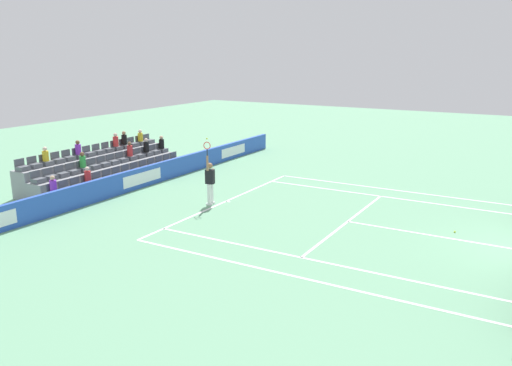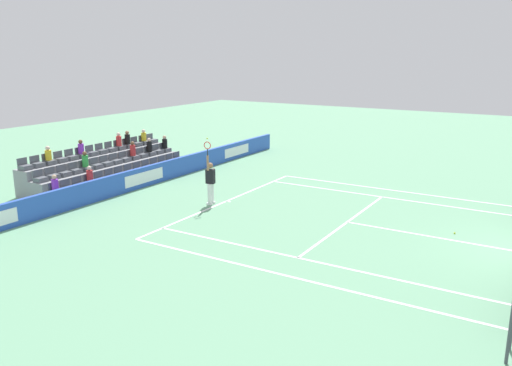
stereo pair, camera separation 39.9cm
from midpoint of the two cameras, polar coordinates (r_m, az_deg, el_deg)
The scene contains 12 objects.
line_baseline at distance 22.45m, azimuth -3.80°, elevation -2.00°, with size 10.97×0.10×0.01m, color white.
line_service at distance 20.04m, azimuth 9.41°, elevation -4.15°, with size 8.23×0.10×0.01m, color white.
line_centre_service at distance 19.24m, azimuth 18.38°, elevation -5.49°, with size 0.10×6.40×0.01m, color white.
line_singles_sideline_left at distance 16.30m, azimuth 5.71°, elevation -8.38°, with size 0.10×11.89×0.01m, color white.
line_singles_sideline_right at distance 23.67m, azimuth 13.99°, elevation -1.55°, with size 0.10×11.89×0.01m, color white.
line_doubles_sideline_left at distance 15.16m, azimuth 3.53°, elevation -10.12°, with size 0.10×11.89×0.01m, color white.
line_doubles_sideline_right at distance 24.95m, azimuth 14.87°, elevation -0.80°, with size 0.10×11.89×0.01m, color white.
line_centre_mark at distance 22.39m, azimuth -3.59°, elevation -2.04°, with size 0.10×0.20×0.01m, color white.
sponsor_barrier at distance 25.22m, azimuth -12.87°, elevation 0.58°, with size 23.90×0.22×0.95m.
tennis_player at distance 21.80m, azimuth -5.55°, elevation 0.16°, with size 0.53×0.39×2.85m.
stadium_stand at distance 26.81m, azimuth -16.52°, elevation 1.31°, with size 8.68×2.85×2.18m.
loose_tennis_ball at distance 19.80m, azimuth 20.29°, elevation -5.00°, with size 0.07×0.07×0.07m, color #D1E533.
Camera 1 is at (18.00, -0.02, 6.21)m, focal length 36.73 mm.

